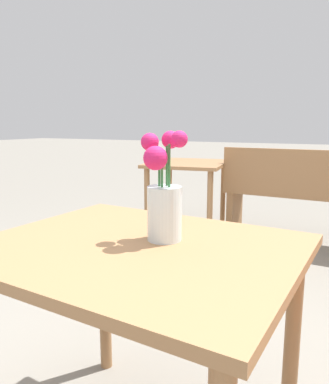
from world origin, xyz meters
name	(u,v)px	position (x,y,z in m)	size (l,w,h in m)	color
table_front	(138,279)	(0.00, 0.00, 0.61)	(0.95, 0.80, 0.72)	#9E7047
flower_vase	(164,201)	(0.05, 0.07, 0.84)	(0.14, 0.15, 0.32)	silver
bench_far	(319,195)	(0.31, 2.49, 0.46)	(1.64, 0.41, 0.85)	#9E7047
table_back	(188,174)	(-0.85, 2.37, 0.59)	(0.80, 0.89, 0.70)	#9E7047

